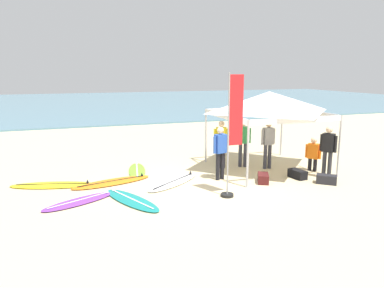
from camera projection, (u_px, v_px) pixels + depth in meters
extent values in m
plane|color=beige|center=(212.00, 183.00, 11.48)|extent=(80.00, 80.00, 0.00)
cube|color=#568499|center=(102.00, 103.00, 40.21)|extent=(80.00, 36.00, 0.10)
cylinder|color=#B7B7BC|center=(248.00, 154.00, 10.86)|extent=(0.07, 0.07, 2.05)
cylinder|color=#B7B7BC|center=(339.00, 146.00, 11.96)|extent=(0.07, 0.07, 2.05)
cylinder|color=#B7B7BC|center=(206.00, 136.00, 13.95)|extent=(0.07, 0.07, 2.05)
cylinder|color=#B7B7BC|center=(282.00, 131.00, 15.06)|extent=(0.07, 0.07, 2.05)
cube|color=white|center=(297.00, 120.00, 11.23)|extent=(3.35, 0.03, 0.18)
cube|color=white|center=(246.00, 110.00, 14.32)|extent=(3.35, 0.03, 0.18)
cube|color=white|center=(225.00, 116.00, 12.22)|extent=(0.03, 3.35, 0.18)
cube|color=white|center=(309.00, 112.00, 13.33)|extent=(0.03, 3.35, 0.18)
pyramid|color=white|center=(269.00, 102.00, 12.69)|extent=(3.47, 3.47, 0.70)
ellipsoid|color=purple|center=(80.00, 201.00, 9.77)|extent=(2.12, 1.43, 0.07)
cube|color=white|center=(79.00, 200.00, 9.76)|extent=(1.61, 0.82, 0.01)
cone|color=white|center=(107.00, 190.00, 10.35)|extent=(0.09, 0.09, 0.12)
ellipsoid|color=orange|center=(112.00, 182.00, 11.45)|extent=(2.62, 1.28, 0.07)
cube|color=black|center=(112.00, 181.00, 11.44)|extent=(2.10, 0.57, 0.01)
cone|color=black|center=(142.00, 174.00, 12.00)|extent=(0.09, 0.09, 0.12)
ellipsoid|color=white|center=(173.00, 182.00, 11.45)|extent=(2.24, 1.90, 0.07)
cube|color=black|center=(173.00, 181.00, 11.44)|extent=(1.61, 1.22, 0.01)
cone|color=black|center=(190.00, 172.00, 12.21)|extent=(0.09, 0.09, 0.12)
ellipsoid|color=yellow|center=(53.00, 185.00, 11.16)|extent=(2.62, 1.31, 0.07)
cube|color=black|center=(53.00, 184.00, 11.15)|extent=(2.09, 0.59, 0.01)
cone|color=black|center=(87.00, 181.00, 11.23)|extent=(0.09, 0.09, 0.12)
ellipsoid|color=#19847F|center=(132.00, 200.00, 9.86)|extent=(1.48, 2.40, 0.07)
cube|color=white|center=(132.00, 199.00, 9.85)|extent=(0.80, 1.85, 0.01)
cone|color=white|center=(113.00, 188.00, 10.54)|extent=(0.09, 0.09, 0.12)
ellipsoid|color=#7AD12D|center=(137.00, 170.00, 12.79)|extent=(0.93, 2.16, 0.07)
cube|color=white|center=(137.00, 169.00, 12.78)|extent=(0.36, 1.76, 0.01)
cone|color=white|center=(136.00, 162.00, 13.60)|extent=(0.09, 0.09, 0.12)
cylinder|color=#383842|center=(240.00, 155.00, 13.35)|extent=(0.13, 0.13, 0.88)
cylinder|color=#383842|center=(245.00, 155.00, 13.34)|extent=(0.13, 0.13, 0.88)
cube|color=#2D8C47|center=(243.00, 135.00, 13.20)|extent=(0.42, 0.35, 0.60)
sphere|color=beige|center=(244.00, 123.00, 13.12)|extent=(0.21, 0.21, 0.21)
cylinder|color=#2D8C47|center=(237.00, 135.00, 13.22)|extent=(0.09, 0.09, 0.54)
cylinder|color=#2D8C47|center=(250.00, 136.00, 13.19)|extent=(0.09, 0.09, 0.54)
cylinder|color=#2D2D33|center=(330.00, 165.00, 11.86)|extent=(0.13, 0.13, 0.88)
cylinder|color=#2D2D33|center=(324.00, 165.00, 11.97)|extent=(0.13, 0.13, 0.88)
cube|color=black|center=(328.00, 143.00, 11.77)|extent=(0.37, 0.42, 0.60)
sphere|color=beige|center=(329.00, 130.00, 11.69)|extent=(0.21, 0.21, 0.21)
cylinder|color=black|center=(336.00, 144.00, 11.63)|extent=(0.09, 0.09, 0.54)
cylinder|color=black|center=(321.00, 142.00, 11.92)|extent=(0.09, 0.09, 0.54)
cylinder|color=black|center=(218.00, 167.00, 11.72)|extent=(0.13, 0.13, 0.88)
cylinder|color=black|center=(222.00, 166.00, 11.82)|extent=(0.13, 0.13, 0.88)
cube|color=#2851B2|center=(220.00, 144.00, 11.63)|extent=(0.41, 0.31, 0.60)
sphere|color=beige|center=(221.00, 130.00, 11.54)|extent=(0.21, 0.21, 0.21)
cylinder|color=#2851B2|center=(215.00, 145.00, 11.50)|extent=(0.09, 0.09, 0.54)
cylinder|color=#2851B2|center=(226.00, 143.00, 11.76)|extent=(0.09, 0.09, 0.54)
cylinder|color=#383842|center=(219.00, 156.00, 13.17)|extent=(0.13, 0.13, 0.88)
cylinder|color=#383842|center=(224.00, 156.00, 13.18)|extent=(0.13, 0.13, 0.88)
cube|color=yellow|center=(221.00, 136.00, 13.03)|extent=(0.41, 0.31, 0.60)
sphere|color=beige|center=(222.00, 124.00, 12.94)|extent=(0.21, 0.21, 0.21)
cylinder|color=yellow|center=(215.00, 136.00, 13.02)|extent=(0.09, 0.09, 0.54)
cylinder|color=yellow|center=(228.00, 136.00, 13.05)|extent=(0.09, 0.09, 0.54)
cylinder|color=#383842|center=(270.00, 156.00, 13.14)|extent=(0.13, 0.13, 0.88)
cylinder|color=#383842|center=(265.00, 157.00, 13.08)|extent=(0.13, 0.13, 0.88)
cube|color=gray|center=(268.00, 136.00, 12.96)|extent=(0.36, 0.23, 0.60)
sphere|color=tan|center=(269.00, 124.00, 12.88)|extent=(0.21, 0.21, 0.21)
cylinder|color=gray|center=(274.00, 136.00, 13.05)|extent=(0.09, 0.09, 0.54)
cylinder|color=gray|center=(263.00, 137.00, 12.89)|extent=(0.09, 0.09, 0.54)
cylinder|color=black|center=(315.00, 165.00, 12.78)|extent=(0.13, 0.13, 0.45)
cylinder|color=black|center=(310.00, 164.00, 12.88)|extent=(0.13, 0.13, 0.45)
cube|color=orange|center=(313.00, 151.00, 12.74)|extent=(0.39, 0.42, 0.52)
sphere|color=beige|center=(314.00, 140.00, 12.66)|extent=(0.21, 0.21, 0.21)
cylinder|color=orange|center=(320.00, 152.00, 12.62)|extent=(0.09, 0.09, 0.47)
cylinder|color=orange|center=(307.00, 151.00, 12.86)|extent=(0.09, 0.09, 0.47)
cylinder|color=#99999E|center=(228.00, 136.00, 9.92)|extent=(0.04, 0.04, 3.40)
cube|color=red|center=(236.00, 110.00, 9.85)|extent=(0.40, 0.02, 1.90)
cylinder|color=black|center=(227.00, 195.00, 10.24)|extent=(0.36, 0.36, 0.08)
cube|color=black|center=(297.00, 174.00, 11.96)|extent=(0.40, 0.64, 0.28)
cube|color=#232328|center=(327.00, 179.00, 11.38)|extent=(0.66, 0.64, 0.28)
cube|color=#4C1919|center=(263.00, 178.00, 11.50)|extent=(0.56, 0.68, 0.28)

